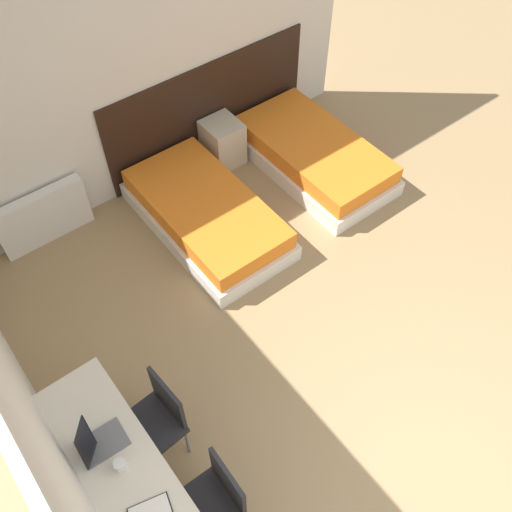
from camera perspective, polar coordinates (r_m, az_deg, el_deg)
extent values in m
plane|color=#9E7F56|center=(4.90, 18.58, -21.69)|extent=(20.00, 20.00, 0.00)
cube|color=silver|center=(5.76, -12.63, 17.31)|extent=(5.23, 0.05, 2.70)
cube|color=silver|center=(3.89, -24.04, -9.95)|extent=(0.05, 5.31, 2.70)
cube|color=black|center=(6.50, -4.73, 14.35)|extent=(2.55, 0.03, 1.14)
cube|color=silver|center=(5.94, -4.92, 3.55)|extent=(0.99, 1.86, 0.19)
cube|color=orange|center=(5.80, -5.05, 4.83)|extent=(0.91, 1.78, 0.20)
cube|color=silver|center=(6.58, 5.73, 9.39)|extent=(0.99, 1.86, 0.19)
cube|color=orange|center=(6.45, 5.87, 10.66)|extent=(0.91, 1.78, 0.20)
cube|color=beige|center=(6.54, -3.36, 11.27)|extent=(0.38, 0.40, 0.53)
cube|color=silver|center=(6.06, -20.51, 3.65)|extent=(0.93, 0.12, 0.59)
cube|color=beige|center=(4.05, -12.34, -21.38)|extent=(0.51, 1.91, 0.04)
cube|color=beige|center=(4.77, -17.32, -13.56)|extent=(0.46, 0.04, 0.69)
cube|color=#232328|center=(4.44, -10.57, -16.53)|extent=(0.45, 0.45, 0.05)
cube|color=#232328|center=(4.25, -8.85, -13.85)|extent=(0.05, 0.38, 0.42)
cylinder|color=slate|center=(4.58, -10.70, -20.56)|extent=(0.02, 0.02, 0.42)
cylinder|color=slate|center=(4.71, -13.29, -17.25)|extent=(0.02, 0.02, 0.42)
cylinder|color=slate|center=(4.61, -6.90, -17.93)|extent=(0.02, 0.02, 0.42)
cylinder|color=slate|center=(4.74, -9.60, -14.76)|extent=(0.02, 0.02, 0.42)
cube|color=#232328|center=(4.21, -5.08, -23.95)|extent=(0.43, 0.43, 0.05)
cube|color=#232328|center=(4.00, -2.83, -21.61)|extent=(0.04, 0.38, 0.42)
cylinder|color=slate|center=(4.50, -4.13, -21.61)|extent=(0.02, 0.02, 0.42)
cube|color=slate|center=(4.15, -15.04, -17.62)|extent=(0.32, 0.24, 0.02)
cube|color=black|center=(4.02, -16.73, -17.46)|extent=(0.15, 0.23, 0.29)
cylinder|color=white|center=(4.04, -13.41, -19.70)|extent=(0.08, 0.08, 0.09)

